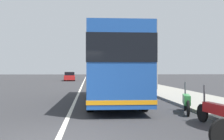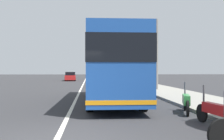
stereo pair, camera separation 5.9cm
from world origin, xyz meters
The scene contains 8 objects.
sidewalk_curb centered at (10.00, -6.87, 0.07)m, with size 110.00×3.60×0.14m, color gray.
lane_divider_line centered at (10.00, 0.00, 0.00)m, with size 110.00×0.16×0.01m, color silver.
coach_bus centered at (8.31, -2.03, 2.04)m, with size 11.08×2.74×3.57m.
motorcycle_far_end centered at (1.41, -4.67, 0.46)m, with size 2.17×0.38×1.25m.
motorcycle_mid_row centered at (4.04, -4.71, 0.47)m, with size 2.08×0.66×1.25m.
car_ahead_same_lane centered at (38.99, 2.43, 0.70)m, with size 4.66×1.99×1.46m.
car_far_distant centered at (46.43, -1.63, 0.67)m, with size 4.15×1.97×1.44m.
utility_pole centered at (15.79, -6.44, 3.04)m, with size 0.25×0.25×6.07m, color slate.
Camera 1 is at (-6.62, -0.77, 1.74)m, focal length 43.45 mm.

